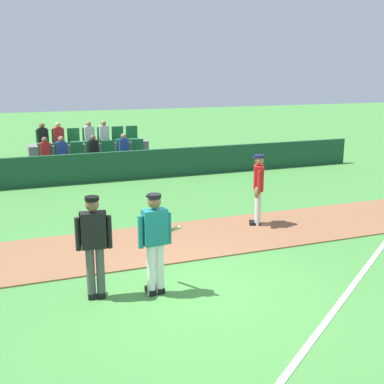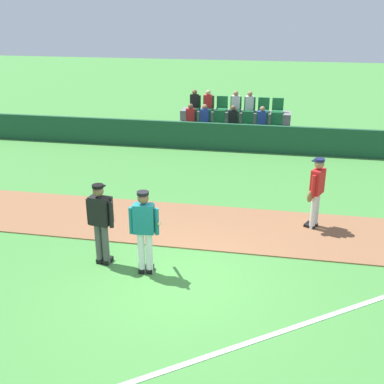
% 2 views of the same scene
% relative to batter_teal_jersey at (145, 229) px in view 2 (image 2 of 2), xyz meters
% --- Properties ---
extents(ground_plane, '(80.00, 80.00, 0.00)m').
position_rel_batter_teal_jersey_xyz_m(ground_plane, '(0.64, -0.22, -0.97)').
color(ground_plane, '#42843A').
extents(infield_dirt_path, '(28.00, 2.47, 0.03)m').
position_rel_batter_teal_jersey_xyz_m(infield_dirt_path, '(0.64, 2.36, -0.95)').
color(infield_dirt_path, brown).
rests_on(infield_dirt_path, ground).
extents(foul_line_chalk, '(9.68, 7.25, 0.01)m').
position_rel_batter_teal_jersey_xyz_m(foul_line_chalk, '(3.64, -0.72, -0.96)').
color(foul_line_chalk, white).
rests_on(foul_line_chalk, ground).
extents(dugout_fence, '(20.00, 0.16, 1.01)m').
position_rel_batter_teal_jersey_xyz_m(dugout_fence, '(0.64, 8.96, -0.46)').
color(dugout_fence, '#19472D').
rests_on(dugout_fence, ground).
extents(stadium_bleachers, '(4.45, 2.10, 1.90)m').
position_rel_batter_teal_jersey_xyz_m(stadium_bleachers, '(0.61, 10.41, -0.44)').
color(stadium_bleachers, slate).
rests_on(stadium_bleachers, ground).
extents(batter_teal_jersey, '(0.71, 0.76, 1.76)m').
position_rel_batter_teal_jersey_xyz_m(batter_teal_jersey, '(0.00, 0.00, 0.00)').
color(batter_teal_jersey, white).
rests_on(batter_teal_jersey, ground).
extents(umpire_home_plate, '(0.59, 0.34, 1.76)m').
position_rel_batter_teal_jersey_xyz_m(umpire_home_plate, '(-0.98, 0.21, 0.03)').
color(umpire_home_plate, '#4C4C4C').
rests_on(umpire_home_plate, ground).
extents(runner_red_jersey, '(0.44, 0.61, 1.76)m').
position_rel_batter_teal_jersey_xyz_m(runner_red_jersey, '(3.39, 2.75, -0.01)').
color(runner_red_jersey, silver).
rests_on(runner_red_jersey, ground).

